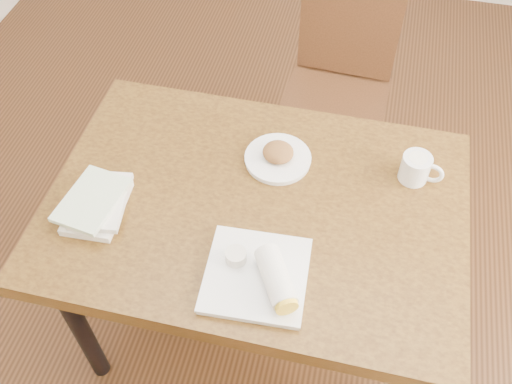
% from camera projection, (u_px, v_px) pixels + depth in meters
% --- Properties ---
extents(ground, '(4.00, 5.00, 0.01)m').
position_uv_depth(ground, '(256.00, 319.00, 2.27)').
color(ground, '#472814').
rests_on(ground, ground).
extents(table, '(1.23, 0.86, 0.75)m').
position_uv_depth(table, '(256.00, 219.00, 1.75)').
color(table, brown).
rests_on(table, ground).
extents(chair_far, '(0.44, 0.44, 0.95)m').
position_uv_depth(chair_far, '(340.00, 78.00, 2.35)').
color(chair_far, '#4C2B15').
rests_on(chair_far, ground).
extents(plate_scone, '(0.21, 0.21, 0.07)m').
position_uv_depth(plate_scone, '(278.00, 156.00, 1.77)').
color(plate_scone, white).
rests_on(plate_scone, table).
extents(coffee_mug, '(0.13, 0.09, 0.09)m').
position_uv_depth(coffee_mug, '(417.00, 168.00, 1.71)').
color(coffee_mug, white).
rests_on(coffee_mug, table).
extents(plate_burrito, '(0.28, 0.28, 0.09)m').
position_uv_depth(plate_burrito, '(262.00, 276.00, 1.49)').
color(plate_burrito, white).
rests_on(plate_burrito, table).
extents(book_stack, '(0.19, 0.25, 0.06)m').
position_uv_depth(book_stack, '(97.00, 203.00, 1.65)').
color(book_stack, white).
rests_on(book_stack, table).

